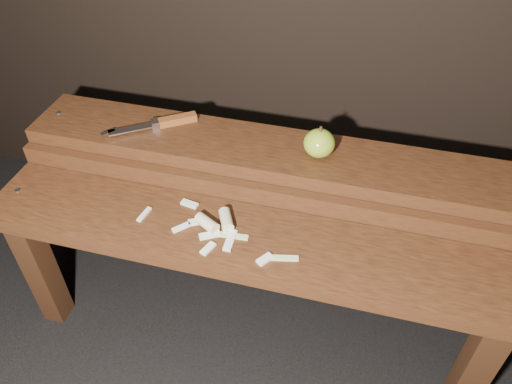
% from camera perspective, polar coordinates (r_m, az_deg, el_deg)
% --- Properties ---
extents(ground, '(60.00, 60.00, 0.00)m').
position_cam_1_polar(ground, '(1.45, -0.63, -14.93)').
color(ground, black).
extents(bench_front_tier, '(1.20, 0.20, 0.42)m').
position_cam_1_polar(bench_front_tier, '(1.13, -1.59, -7.64)').
color(bench_front_tier, black).
rests_on(bench_front_tier, ground).
extents(bench_rear_tier, '(1.20, 0.21, 0.50)m').
position_cam_1_polar(bench_rear_tier, '(1.24, 1.25, 1.92)').
color(bench_rear_tier, black).
rests_on(bench_rear_tier, ground).
extents(apple, '(0.07, 0.07, 0.08)m').
position_cam_1_polar(apple, '(1.16, 7.24, 5.56)').
color(apple, olive).
rests_on(apple, bench_rear_tier).
extents(knife, '(0.21, 0.15, 0.02)m').
position_cam_1_polar(knife, '(1.28, -10.31, 7.86)').
color(knife, brown).
rests_on(knife, bench_rear_tier).
extents(apple_scraps, '(0.37, 0.15, 0.03)m').
position_cam_1_polar(apple_scraps, '(1.10, -4.56, -3.86)').
color(apple_scraps, beige).
rests_on(apple_scraps, bench_front_tier).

